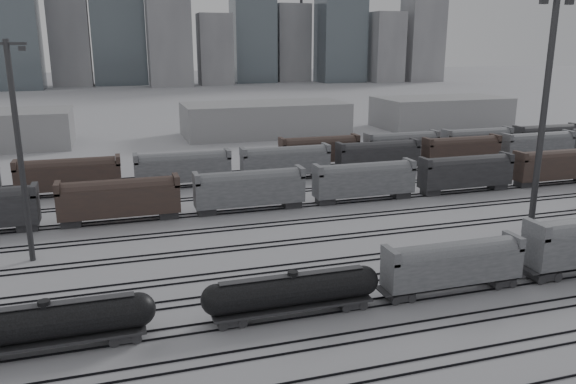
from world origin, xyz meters
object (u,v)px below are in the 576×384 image
object	(u,v)px
tank_car_a	(46,323)
hopper_car_a	(453,262)
light_mast_c	(544,114)
tank_car_b	(293,291)

from	to	relation	value
tank_car_a	hopper_car_a	world-z (taller)	hopper_car_a
tank_car_a	light_mast_c	xyz separation A→B (m)	(51.50, 10.14, 12.35)
hopper_car_a	tank_car_b	bearing A→B (deg)	180.00
hopper_car_a	tank_car_a	bearing A→B (deg)	-180.00
light_mast_c	tank_car_b	bearing A→B (deg)	-162.65
hopper_car_a	light_mast_c	world-z (taller)	light_mast_c
tank_car_a	tank_car_b	distance (m)	19.03
hopper_car_a	light_mast_c	size ratio (longest dim) A/B	0.49
tank_car_b	hopper_car_a	bearing A→B (deg)	0.00
tank_car_a	tank_car_b	xyz separation A→B (m)	(19.03, 0.00, -0.06)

